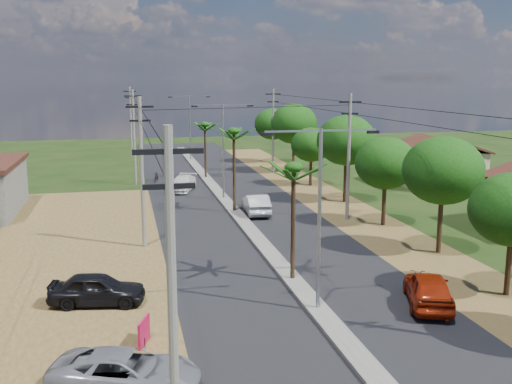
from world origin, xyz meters
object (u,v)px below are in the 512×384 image
at_px(car_red_near, 428,290).
at_px(roadside_sign, 144,332).
at_px(moto_rider_east, 418,285).
at_px(car_silver_mid, 256,204).
at_px(car_parked_dark, 97,290).
at_px(car_white_far, 183,184).
at_px(car_parked_silver, 126,374).

xyz_separation_m(car_red_near, roadside_sign, (-12.51, -1.25, -0.26)).
bearing_deg(moto_rider_east, car_silver_mid, -53.67).
distance_m(car_red_near, car_parked_dark, 14.79).
relative_size(car_white_far, moto_rider_east, 2.37).
bearing_deg(moto_rider_east, roadside_sign, 36.47).
distance_m(car_red_near, moto_rider_east, 1.40).
distance_m(car_red_near, roadside_sign, 12.57).
distance_m(car_silver_mid, roadside_sign, 22.74).
height_order(car_red_near, car_silver_mid, car_red_near).
bearing_deg(car_parked_dark, car_parked_silver, -162.06).
height_order(car_red_near, roadside_sign, car_red_near).
relative_size(car_parked_dark, roadside_sign, 3.50).
height_order(car_silver_mid, car_parked_silver, car_silver_mid).
bearing_deg(car_parked_silver, car_parked_dark, 26.37).
bearing_deg(car_silver_mid, car_parked_dark, 59.95).
distance_m(car_parked_dark, roadside_sign, 4.97).
relative_size(car_red_near, roadside_sign, 3.77).
bearing_deg(car_parked_dark, car_white_far, -3.97).
xyz_separation_m(car_white_far, car_parked_dark, (-6.45, -26.83, 0.06)).
relative_size(car_red_near, moto_rider_east, 2.36).
relative_size(car_silver_mid, car_white_far, 1.00).
xyz_separation_m(car_white_far, roadside_sign, (-4.56, -31.43, -0.15)).
bearing_deg(car_red_near, car_parked_dark, 7.12).
xyz_separation_m(car_red_near, car_parked_dark, (-14.40, 3.35, -0.06)).
height_order(car_red_near, car_white_far, car_red_near).
height_order(car_white_far, moto_rider_east, car_white_far).
distance_m(car_white_far, car_parked_dark, 27.60).
xyz_separation_m(car_silver_mid, moto_rider_east, (3.70, -18.28, -0.25)).
xyz_separation_m(car_silver_mid, car_parked_silver, (-9.71, -24.39, -0.08)).
bearing_deg(roadside_sign, car_white_far, 101.22).
relative_size(car_silver_mid, roadside_sign, 3.81).
bearing_deg(car_parked_dark, roadside_sign, -148.06).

